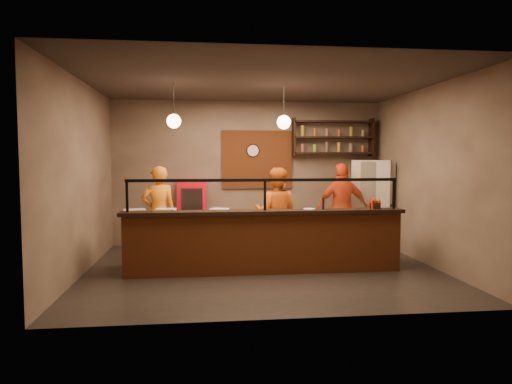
{
  "coord_description": "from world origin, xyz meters",
  "views": [
    {
      "loc": [
        -1.01,
        -7.73,
        1.89
      ],
      "look_at": [
        -0.08,
        0.3,
        1.32
      ],
      "focal_mm": 32.0,
      "sensor_mm": 36.0,
      "label": 1
    }
  ],
  "objects": [
    {
      "name": "cook_right",
      "position": [
        1.82,
        1.31,
        0.91
      ],
      "size": [
        1.08,
        0.47,
        1.83
      ],
      "primitive_type": "imported",
      "rotation": [
        0.0,
        0.0,
        3.16
      ],
      "color": "red",
      "rests_on": "floor"
    },
    {
      "name": "ceiling",
      "position": [
        0.0,
        0.0,
        3.2
      ],
      "size": [
        6.0,
        6.0,
        0.0
      ],
      "primitive_type": "plane",
      "rotation": [
        3.14,
        0.0,
        0.0
      ],
      "color": "#362F2A",
      "rests_on": "wall_back"
    },
    {
      "name": "pizza_dough",
      "position": [
        0.78,
        0.07,
        0.91
      ],
      "size": [
        0.52,
        0.52,
        0.01
      ],
      "primitive_type": "cylinder",
      "rotation": [
        0.0,
        0.0,
        -0.17
      ],
      "color": "silver",
      "rests_on": "worktop"
    },
    {
      "name": "wall_shelving",
      "position": [
        1.9,
        2.32,
        2.4
      ],
      "size": [
        1.84,
        0.28,
        0.85
      ],
      "color": "black",
      "rests_on": "wall_back"
    },
    {
      "name": "wall_clock",
      "position": [
        0.1,
        2.46,
        2.1
      ],
      "size": [
        0.3,
        0.04,
        0.3
      ],
      "primitive_type": "cylinder",
      "rotation": [
        1.57,
        0.0,
        0.0
      ],
      "color": "black",
      "rests_on": "wall_back"
    },
    {
      "name": "condiment_caddy",
      "position": [
        1.9,
        -0.26,
        1.11
      ],
      "size": [
        0.2,
        0.17,
        0.1
      ],
      "primitive_type": "cube",
      "rotation": [
        0.0,
        0.0,
        -0.19
      ],
      "color": "black",
      "rests_on": "counter_ledge"
    },
    {
      "name": "wall_back",
      "position": [
        0.0,
        2.5,
        1.6
      ],
      "size": [
        6.0,
        0.0,
        6.0
      ],
      "primitive_type": "plane",
      "rotation": [
        1.57,
        0.0,
        0.0
      ],
      "color": "#7C6D5B",
      "rests_on": "floor"
    },
    {
      "name": "prep_tub_a",
      "position": [
        -1.65,
        0.13,
        0.98
      ],
      "size": [
        0.35,
        0.3,
        0.16
      ],
      "primitive_type": "cube",
      "rotation": [
        0.0,
        0.0,
        -0.14
      ],
      "color": "white",
      "rests_on": "worktop"
    },
    {
      "name": "sneeze_guard",
      "position": [
        0.0,
        -0.3,
        1.37
      ],
      "size": [
        4.5,
        0.05,
        0.52
      ],
      "color": "white",
      "rests_on": "counter_ledge"
    },
    {
      "name": "wall_front",
      "position": [
        0.0,
        -2.5,
        1.6
      ],
      "size": [
        6.0,
        0.0,
        6.0
      ],
      "primitive_type": "plane",
      "rotation": [
        -1.57,
        0.0,
        0.0
      ],
      "color": "#7C6D5B",
      "rests_on": "floor"
    },
    {
      "name": "prep_tub_c",
      "position": [
        -2.15,
        -0.01,
        0.99
      ],
      "size": [
        0.4,
        0.35,
        0.17
      ],
      "primitive_type": "cube",
      "rotation": [
        0.0,
        0.0,
        0.24
      ],
      "color": "white",
      "rests_on": "worktop"
    },
    {
      "name": "rolling_pin",
      "position": [
        -1.15,
        0.29,
        0.93
      ],
      "size": [
        0.31,
        0.21,
        0.06
      ],
      "primitive_type": "cylinder",
      "rotation": [
        0.0,
        1.57,
        0.51
      ],
      "color": "yellow",
      "rests_on": "worktop"
    },
    {
      "name": "fridge",
      "position": [
        2.6,
        1.75,
        0.94
      ],
      "size": [
        1.01,
        0.99,
        1.89
      ],
      "primitive_type": "cube",
      "rotation": [
        0.0,
        0.0,
        -0.42
      ],
      "color": "beige",
      "rests_on": "floor"
    },
    {
      "name": "wall_left",
      "position": [
        -3.0,
        0.0,
        1.6
      ],
      "size": [
        0.0,
        5.0,
        5.0
      ],
      "primitive_type": "plane",
      "rotation": [
        1.57,
        0.0,
        1.57
      ],
      "color": "#7C6D5B",
      "rests_on": "floor"
    },
    {
      "name": "small_plate",
      "position": [
        0.76,
        -0.25,
        1.07
      ],
      "size": [
        0.23,
        0.23,
        0.01
      ],
      "primitive_type": "cylinder",
      "rotation": [
        0.0,
        0.0,
        -0.19
      ],
      "color": "silver",
      "rests_on": "counter_ledge"
    },
    {
      "name": "red_cooler",
      "position": [
        -1.25,
        2.15,
        0.73
      ],
      "size": [
        0.63,
        0.58,
        1.46
      ],
      "primitive_type": "cube",
      "rotation": [
        0.0,
        0.0,
        -0.01
      ],
      "color": "red",
      "rests_on": "floor"
    },
    {
      "name": "worktop",
      "position": [
        0.0,
        0.2,
        0.88
      ],
      "size": [
        4.6,
        0.75,
        0.05
      ],
      "primitive_type": "cube",
      "color": "white",
      "rests_on": "worktop_cabinet"
    },
    {
      "name": "service_counter",
      "position": [
        0.0,
        -0.3,
        0.5
      ],
      "size": [
        4.6,
        0.25,
        1.0
      ],
      "primitive_type": "cube",
      "color": "brown",
      "rests_on": "floor"
    },
    {
      "name": "pendant_right",
      "position": [
        0.4,
        0.2,
        2.55
      ],
      "size": [
        0.24,
        0.24,
        0.77
      ],
      "color": "black",
      "rests_on": "ceiling"
    },
    {
      "name": "worktop_cabinet",
      "position": [
        0.0,
        0.2,
        0.42
      ],
      "size": [
        4.6,
        0.75,
        0.85
      ],
      "primitive_type": "cube",
      "color": "gray",
      "rests_on": "floor"
    },
    {
      "name": "cook_left",
      "position": [
        -1.86,
        1.1,
        0.89
      ],
      "size": [
        0.73,
        0.56,
        1.77
      ],
      "primitive_type": "imported",
      "rotation": [
        0.0,
        0.0,
        3.37
      ],
      "color": "orange",
      "rests_on": "floor"
    },
    {
      "name": "counter_ledge",
      "position": [
        0.0,
        -0.3,
        1.03
      ],
      "size": [
        4.7,
        0.37,
        0.06
      ],
      "primitive_type": "cube",
      "color": "black",
      "rests_on": "service_counter"
    },
    {
      "name": "pepper_mill",
      "position": [
        1.0,
        -0.26,
        1.16
      ],
      "size": [
        0.06,
        0.06,
        0.2
      ],
      "primitive_type": "cylinder",
      "rotation": [
        0.0,
        0.0,
        -0.35
      ],
      "color": "black",
      "rests_on": "counter_ledge"
    },
    {
      "name": "floor",
      "position": [
        0.0,
        0.0,
        0.0
      ],
      "size": [
        6.0,
        6.0,
        0.0
      ],
      "primitive_type": "plane",
      "color": "black",
      "rests_on": "ground"
    },
    {
      "name": "brick_patch",
      "position": [
        0.2,
        2.47,
        1.9
      ],
      "size": [
        1.6,
        0.04,
        1.3
      ],
      "primitive_type": "cube",
      "color": "brown",
      "rests_on": "wall_back"
    },
    {
      "name": "prep_tub_b",
      "position": [
        -0.74,
        0.21,
        0.97
      ],
      "size": [
        0.36,
        0.33,
        0.14
      ],
      "primitive_type": "cube",
      "rotation": [
        0.0,
        0.0,
        -0.42
      ],
      "color": "white",
      "rests_on": "worktop"
    },
    {
      "name": "cook_mid",
      "position": [
        0.39,
        0.95,
        0.87
      ],
      "size": [
        0.99,
        0.86,
        1.74
      ],
      "primitive_type": "imported",
      "rotation": [
        0.0,
        0.0,
        2.88
      ],
      "color": "#C55512",
      "rests_on": "floor"
    },
    {
      "name": "wall_right",
      "position": [
        3.0,
        0.0,
        1.6
      ],
      "size": [
        0.0,
        5.0,
        5.0
      ],
      "primitive_type": "plane",
      "rotation": [
        1.57,
        0.0,
        -1.57
      ],
      "color": "#7C6D5B",
      "rests_on": "floor"
    },
    {
      "name": "pendant_left",
      "position": [
        -1.5,
        0.2,
        2.55
      ],
      "size": [
        0.24,
        0.24,
        0.77
      ],
      "color": "black",
      "rests_on": "ceiling"
    }
  ]
}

